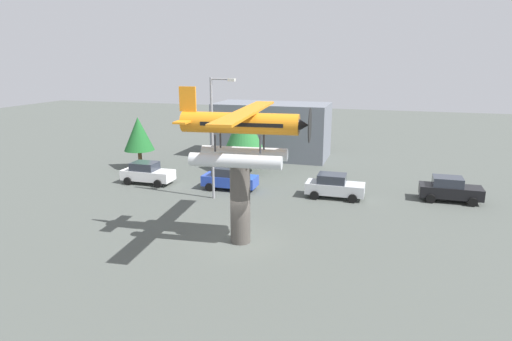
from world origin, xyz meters
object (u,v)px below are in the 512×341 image
(floatplane_monument, at_px, (242,132))
(car_near_white, at_px, (147,173))
(car_far_silver, at_px, (334,186))
(car_distant_black, at_px, (450,189))
(car_mid_blue, at_px, (229,178))
(tree_east, at_px, (244,130))
(tree_west, at_px, (139,134))
(display_pedestal, at_px, (240,203))
(streetlight_primary, at_px, (215,131))
(storefront_building, at_px, (272,130))

(floatplane_monument, bearing_deg, car_near_white, 135.95)
(car_far_silver, distance_m, car_distant_black, 8.13)
(floatplane_monument, height_order, car_mid_blue, floatplane_monument)
(car_near_white, xyz_separation_m, car_mid_blue, (6.99, 0.30, 0.00))
(car_near_white, relative_size, tree_east, 0.70)
(car_far_silver, bearing_deg, car_distant_black, 10.94)
(car_near_white, xyz_separation_m, tree_west, (-3.27, 4.38, 2.34))
(car_mid_blue, bearing_deg, display_pedestal, -66.52)
(car_mid_blue, bearing_deg, tree_west, 158.29)
(car_near_white, relative_size, car_distant_black, 1.00)
(streetlight_primary, xyz_separation_m, tree_east, (-0.42, 7.93, -1.17))
(floatplane_monument, distance_m, storefront_building, 22.62)
(storefront_building, bearing_deg, car_mid_blue, -90.58)
(car_mid_blue, height_order, car_distant_black, same)
(car_far_silver, relative_size, tree_east, 0.70)
(car_mid_blue, xyz_separation_m, tree_west, (-10.25, 4.08, 2.34))
(car_near_white, height_order, tree_east, tree_east)
(display_pedestal, height_order, streetlight_primary, streetlight_primary)
(display_pedestal, relative_size, car_distant_black, 1.07)
(floatplane_monument, height_order, car_near_white, floatplane_monument)
(floatplane_monument, distance_m, streetlight_primary, 8.29)
(storefront_building, bearing_deg, car_far_silver, -57.34)
(display_pedestal, height_order, car_far_silver, display_pedestal)
(streetlight_primary, bearing_deg, storefront_building, 88.97)
(car_distant_black, bearing_deg, display_pedestal, -137.02)
(car_mid_blue, distance_m, tree_west, 11.28)
(display_pedestal, xyz_separation_m, streetlight_primary, (-4.23, 6.96, 2.73))
(floatplane_monument, bearing_deg, streetlight_primary, 117.12)
(car_mid_blue, distance_m, streetlight_primary, 4.77)
(floatplane_monument, height_order, car_distant_black, floatplane_monument)
(car_far_silver, distance_m, storefront_building, 14.84)
(floatplane_monument, bearing_deg, car_distant_black, 38.29)
(car_distant_black, height_order, tree_east, tree_east)
(streetlight_primary, distance_m, storefront_building, 15.20)
(tree_east, bearing_deg, car_distant_black, -12.67)
(car_far_silver, xyz_separation_m, storefront_building, (-7.94, 12.39, 1.88))
(car_mid_blue, relative_size, tree_west, 0.88)
(storefront_building, relative_size, tree_east, 1.92)
(floatplane_monument, height_order, tree_west, floatplane_monument)
(floatplane_monument, xyz_separation_m, car_near_white, (-11.20, 9.10, -5.27))
(car_distant_black, bearing_deg, tree_west, 174.93)
(display_pedestal, relative_size, tree_east, 0.75)
(storefront_building, bearing_deg, display_pedestal, -79.80)
(car_distant_black, bearing_deg, car_near_white, -174.93)
(car_near_white, relative_size, storefront_building, 0.37)
(floatplane_monument, bearing_deg, car_mid_blue, 109.20)
(car_mid_blue, relative_size, streetlight_primary, 0.49)
(car_far_silver, height_order, tree_east, tree_east)
(storefront_building, distance_m, tree_east, 7.22)
(car_far_silver, height_order, car_distant_black, same)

